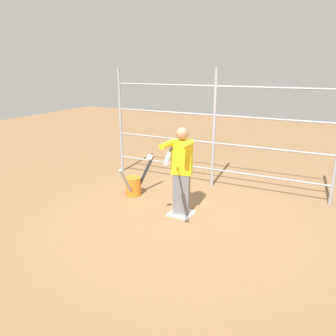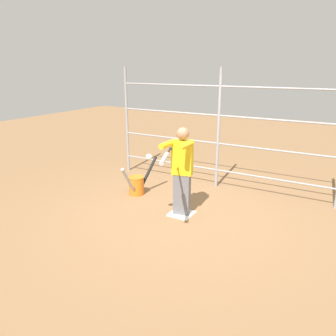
{
  "view_description": "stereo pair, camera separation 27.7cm",
  "coord_description": "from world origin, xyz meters",
  "views": [
    {
      "loc": [
        -2.13,
        4.78,
        2.47
      ],
      "look_at": [
        0.15,
        0.22,
        0.88
      ],
      "focal_mm": 35.0,
      "sensor_mm": 36.0,
      "label": 1
    },
    {
      "loc": [
        -2.38,
        4.65,
        2.47
      ],
      "look_at": [
        0.15,
        0.22,
        0.88
      ],
      "focal_mm": 35.0,
      "sensor_mm": 36.0,
      "label": 2
    }
  ],
  "objects": [
    {
      "name": "batter",
      "position": [
        0.0,
        0.02,
        0.83
      ],
      "size": [
        0.39,
        0.58,
        1.53
      ],
      "color": "slate",
      "rests_on": "ground"
    },
    {
      "name": "baseball_bat_swinging",
      "position": [
        -0.18,
        0.87,
        1.27
      ],
      "size": [
        0.34,
        0.79,
        0.07
      ],
      "color": "black"
    },
    {
      "name": "home_plate",
      "position": [
        0.0,
        0.0,
        0.01
      ],
      "size": [
        0.4,
        0.4,
        0.02
      ],
      "color": "white",
      "rests_on": "ground"
    },
    {
      "name": "ground_plane",
      "position": [
        0.0,
        0.0,
        0.0
      ],
      "size": [
        24.0,
        24.0,
        0.0
      ],
      "primitive_type": "plane",
      "color": "olive"
    },
    {
      "name": "softball_in_flight",
      "position": [
        0.3,
        0.56,
        1.13
      ],
      "size": [
        0.1,
        0.1,
        0.1
      ],
      "color": "white"
    },
    {
      "name": "fence_backstop",
      "position": [
        0.0,
        -1.6,
        1.23
      ],
      "size": [
        4.69,
        0.06,
        2.46
      ],
      "color": "#939399",
      "rests_on": "ground"
    },
    {
      "name": "bat_bucket",
      "position": [
        1.21,
        -0.38,
        0.21
      ],
      "size": [
        0.39,
        1.04,
        0.72
      ],
      "color": "orange",
      "rests_on": "ground"
    }
  ]
}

